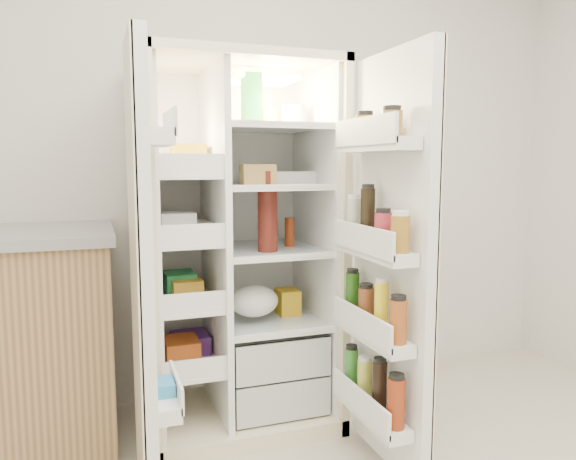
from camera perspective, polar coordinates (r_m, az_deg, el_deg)
name	(u,v)px	position (r m, az deg, el deg)	size (l,w,h in m)	color
wall_back	(250,156)	(3.11, -4.02, 7.70)	(4.00, 0.02, 2.70)	silver
refrigerator	(238,275)	(2.79, -5.25, -4.73)	(0.92, 0.70, 1.80)	beige
freezer_door	(143,276)	(2.10, -14.95, -4.71)	(0.15, 0.40, 1.72)	white
fridge_door	(388,269)	(2.30, 10.42, -3.99)	(0.17, 0.58, 1.72)	white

